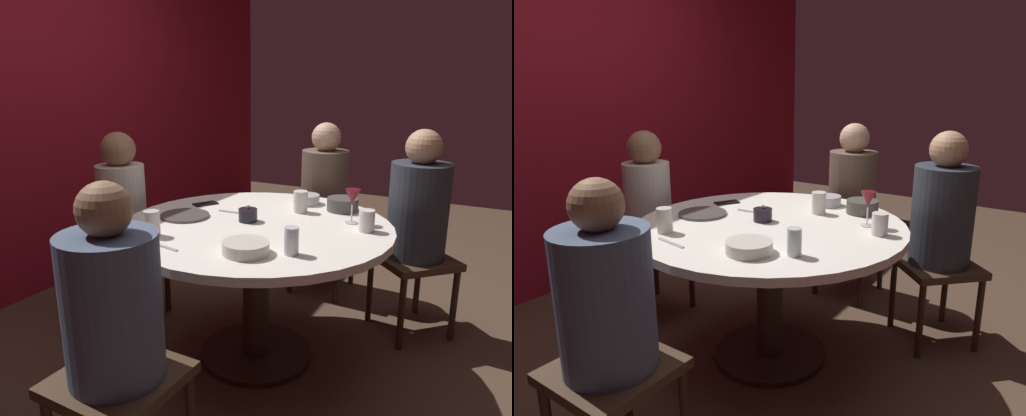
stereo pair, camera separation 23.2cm
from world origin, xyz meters
TOP-DOWN VIEW (x-y plane):
  - ground_plane at (0.00, 0.00)m, footprint 8.00×8.00m
  - back_wall at (0.00, 1.77)m, footprint 6.00×0.10m
  - dining_table at (0.00, 0.00)m, footprint 1.37×1.37m
  - seated_diner_left at (-0.98, 0.00)m, footprint 0.40×0.40m
  - seated_diner_back at (0.00, 0.91)m, footprint 0.40×0.40m
  - seated_diner_right at (0.97, 0.00)m, footprint 0.40×0.40m
  - seated_diner_front_right at (0.67, -0.67)m, footprint 0.57×0.57m
  - candle_holder at (0.01, 0.05)m, footprint 0.10×0.10m
  - wine_glass at (0.23, -0.42)m, footprint 0.08×0.08m
  - dinner_plate at (-0.08, 0.39)m, footprint 0.26×0.26m
  - cell_phone at (0.19, 0.44)m, footprint 0.16×0.13m
  - bowl_serving_large at (0.49, -0.07)m, footprint 0.15×0.15m
  - bowl_salad_center at (0.44, -0.31)m, footprint 0.17×0.17m
  - bowl_small_white at (-0.40, -0.17)m, footprint 0.20×0.20m
  - cup_near_candle at (-0.32, -0.34)m, footprint 0.06×0.06m
  - cup_by_left_diner at (0.30, -0.11)m, footprint 0.08×0.08m
  - cup_by_right_diner at (-0.40, 0.33)m, footprint 0.07×0.07m
  - cup_center_front at (0.14, -0.52)m, footprint 0.08×0.08m
  - fork_near_plate at (-0.50, 0.19)m, footprint 0.04×0.18m
  - knife_near_plate at (0.11, 0.20)m, footprint 0.03×0.18m

SIDE VIEW (x-z plane):
  - ground_plane at x=0.00m, z-range 0.00..0.00m
  - dining_table at x=0.00m, z-range 0.22..0.97m
  - seated_diner_left at x=-0.98m, z-range 0.14..1.28m
  - seated_diner_back at x=0.00m, z-range 0.14..1.30m
  - seated_diner_right at x=0.97m, z-range 0.14..1.32m
  - seated_diner_front_right at x=0.67m, z-range 0.14..1.33m
  - fork_near_plate at x=-0.50m, z-range 0.75..0.76m
  - knife_near_plate at x=0.11m, z-range 0.75..0.76m
  - cell_phone at x=0.19m, z-range 0.75..0.76m
  - dinner_plate at x=-0.08m, z-range 0.75..0.76m
  - bowl_small_white at x=-0.40m, z-range 0.75..0.80m
  - bowl_serving_large at x=0.49m, z-range 0.75..0.81m
  - candle_holder at x=0.01m, z-range 0.74..0.83m
  - bowl_salad_center at x=0.44m, z-range 0.75..0.82m
  - cup_center_front at x=0.14m, z-range 0.75..0.85m
  - cup_near_candle at x=-0.32m, z-range 0.75..0.87m
  - cup_by_left_diner at x=0.30m, z-range 0.75..0.87m
  - cup_by_right_diner at x=-0.40m, z-range 0.75..0.87m
  - wine_glass at x=0.23m, z-range 0.79..0.97m
  - back_wall at x=0.00m, z-range 0.00..2.60m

